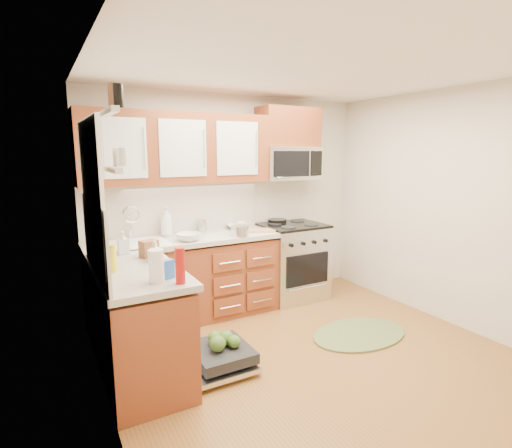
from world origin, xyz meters
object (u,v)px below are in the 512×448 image
microwave (289,163)px  bowl_b (189,237)px  stock_pot (240,231)px  cup (240,224)px  range (292,261)px  paper_towel_roll (156,266)px  upper_cabinets (178,148)px  skillet (277,221)px  sink (136,255)px  rug (360,334)px  bowl_a (237,227)px  dishwasher (217,358)px  cutting_board (262,230)px

microwave → bowl_b: microwave is taller
stock_pot → cup: 0.48m
range → stock_pot: bearing=-166.1°
paper_towel_roll → cup: paper_towel_roll is taller
upper_cabinets → paper_towel_roll: (-0.66, -1.46, -0.83)m
bowl_b → skillet: bearing=14.7°
range → paper_towel_roll: (-2.07, -1.32, 0.57)m
range → skillet: 0.55m
sink → paper_towel_roll: (-0.14, -1.31, 0.24)m
rug → bowl_b: bearing=142.4°
bowl_b → cup: 0.88m
skillet → paper_towel_roll: 2.47m
upper_cabinets → bowl_a: (0.71, 0.03, -0.92)m
microwave → skillet: bearing=149.3°
range → dishwasher: 1.95m
skillet → paper_towel_roll: bearing=-142.3°
dishwasher → paper_towel_roll: bearing=-160.4°
cutting_board → paper_towel_roll: paper_towel_roll is taller
range → microwave: size_ratio=1.25×
bowl_b → cutting_board: bearing=4.3°
range → paper_towel_roll: 2.52m
upper_cabinets → paper_towel_roll: bearing=-114.4°
microwave → dishwasher: size_ratio=1.09×
microwave → bowl_a: size_ratio=3.18×
microwave → stock_pot: size_ratio=3.87×
stock_pot → bowl_a: 0.41m
skillet → stock_pot: stock_pot is taller
bowl_b → upper_cabinets: bearing=87.4°
cutting_board → stock_pot: bearing=-160.0°
upper_cabinets → cutting_board: (0.91, -0.23, -0.94)m
upper_cabinets → microwave: 1.42m
rug → stock_pot: (-0.84, 1.03, 0.97)m
cutting_board → bowl_b: size_ratio=1.21×
rug → cutting_board: (-0.49, 1.16, 0.93)m
upper_cabinets → microwave: size_ratio=2.70×
sink → dishwasher: (0.39, -1.12, -0.70)m
rug → paper_towel_roll: 2.31m
microwave → cutting_board: bearing=-157.8°
sink → skillet: size_ratio=2.58×
paper_towel_roll → microwave: bearing=34.8°
sink → cutting_board: size_ratio=2.02×
dishwasher → stock_pot: (0.69, 0.92, 0.88)m
microwave → rug: microwave is taller
microwave → sink: (-1.93, -0.13, -0.90)m
cup → upper_cabinets: bearing=-174.5°
range → bowl_a: 0.86m
microwave → paper_towel_roll: bearing=-145.2°
dishwasher → sink: bearing=109.2°
microwave → dishwasher: bearing=-140.9°
sink → dishwasher: sink is taller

